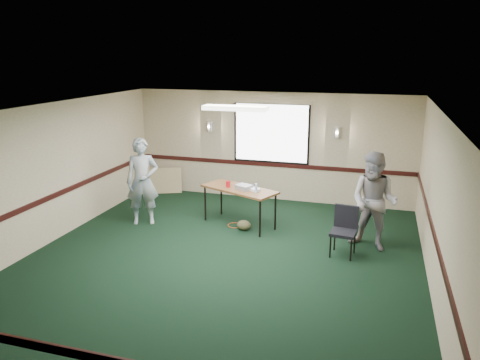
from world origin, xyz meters
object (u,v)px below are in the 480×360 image
(folding_table, at_px, (239,191))
(person_right, at_px, (374,202))
(projector, at_px, (244,187))
(person_left, at_px, (142,181))
(conference_chair, at_px, (345,227))

(folding_table, bearing_deg, person_right, 13.54)
(projector, relative_size, person_left, 0.16)
(folding_table, height_order, projector, projector)
(folding_table, distance_m, projector, 0.18)
(person_left, distance_m, person_right, 4.80)
(person_left, relative_size, person_right, 1.01)
(folding_table, relative_size, conference_chair, 1.97)
(projector, bearing_deg, conference_chair, 3.54)
(folding_table, bearing_deg, projector, -7.09)
(person_left, bearing_deg, folding_table, -11.07)
(person_left, xyz_separation_m, person_right, (4.80, 0.01, -0.01))
(folding_table, xyz_separation_m, person_right, (2.77, -0.47, 0.17))
(person_right, bearing_deg, projector, -168.21)
(projector, relative_size, person_right, 0.16)
(folding_table, relative_size, person_left, 0.95)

